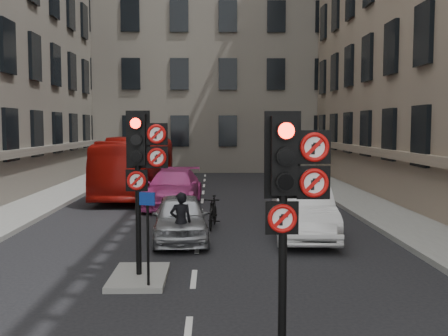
{
  "coord_description": "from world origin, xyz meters",
  "views": [
    {
      "loc": [
        0.37,
        -6.3,
        3.37
      ],
      "look_at": [
        0.62,
        3.19,
        2.6
      ],
      "focal_mm": 42.0,
      "sensor_mm": 36.0,
      "label": 1
    }
  ],
  "objects_px": {
    "bus_red": "(137,165)",
    "info_sign": "(148,225)",
    "car_silver": "(180,218)",
    "car_white": "(303,211)",
    "signal_near": "(290,182)",
    "signal_far": "(141,157)",
    "motorcycle": "(213,212)",
    "car_pink": "(173,188)",
    "motorcyclist": "(181,222)"
  },
  "relations": [
    {
      "from": "car_white",
      "to": "motorcyclist",
      "type": "relative_size",
      "value": 2.98
    },
    {
      "from": "bus_red",
      "to": "car_silver",
      "type": "bearing_deg",
      "value": -73.61
    },
    {
      "from": "signal_near",
      "to": "car_white",
      "type": "bearing_deg",
      "value": 78.64
    },
    {
      "from": "car_white",
      "to": "motorcycle",
      "type": "relative_size",
      "value": 2.69
    },
    {
      "from": "car_silver",
      "to": "motorcyclist",
      "type": "xyz_separation_m",
      "value": [
        0.1,
        -1.42,
        0.13
      ]
    },
    {
      "from": "signal_near",
      "to": "info_sign",
      "type": "bearing_deg",
      "value": 126.79
    },
    {
      "from": "car_pink",
      "to": "signal_near",
      "type": "bearing_deg",
      "value": -75.64
    },
    {
      "from": "signal_far",
      "to": "car_silver",
      "type": "height_order",
      "value": "signal_far"
    },
    {
      "from": "signal_far",
      "to": "bus_red",
      "type": "xyz_separation_m",
      "value": [
        -2.12,
        14.54,
        -1.29
      ]
    },
    {
      "from": "car_silver",
      "to": "bus_red",
      "type": "xyz_separation_m",
      "value": [
        -2.71,
        10.57,
        0.74
      ]
    },
    {
      "from": "signal_far",
      "to": "motorcycle",
      "type": "height_order",
      "value": "signal_far"
    },
    {
      "from": "bus_red",
      "to": "info_sign",
      "type": "relative_size",
      "value": 5.3
    },
    {
      "from": "car_silver",
      "to": "car_pink",
      "type": "height_order",
      "value": "car_pink"
    },
    {
      "from": "motorcycle",
      "to": "signal_near",
      "type": "bearing_deg",
      "value": -76.83
    },
    {
      "from": "car_pink",
      "to": "car_white",
      "type": "bearing_deg",
      "value": -51.33
    },
    {
      "from": "car_pink",
      "to": "motorcycle",
      "type": "distance_m",
      "value": 5.13
    },
    {
      "from": "signal_far",
      "to": "car_white",
      "type": "height_order",
      "value": "signal_far"
    },
    {
      "from": "motorcycle",
      "to": "info_sign",
      "type": "bearing_deg",
      "value": -94.53
    },
    {
      "from": "motorcycle",
      "to": "motorcyclist",
      "type": "bearing_deg",
      "value": -98.22
    },
    {
      "from": "bus_red",
      "to": "car_white",
      "type": "bearing_deg",
      "value": -55.97
    },
    {
      "from": "motorcyclist",
      "to": "car_silver",
      "type": "bearing_deg",
      "value": -97.19
    },
    {
      "from": "car_white",
      "to": "car_pink",
      "type": "relative_size",
      "value": 0.92
    },
    {
      "from": "info_sign",
      "to": "car_silver",
      "type": "bearing_deg",
      "value": 101.77
    },
    {
      "from": "car_white",
      "to": "motorcycle",
      "type": "distance_m",
      "value": 3.07
    },
    {
      "from": "signal_near",
      "to": "car_pink",
      "type": "height_order",
      "value": "signal_near"
    },
    {
      "from": "signal_near",
      "to": "motorcycle",
      "type": "relative_size",
      "value": 2.01
    },
    {
      "from": "bus_red",
      "to": "motorcycle",
      "type": "height_order",
      "value": "bus_red"
    },
    {
      "from": "signal_near",
      "to": "car_silver",
      "type": "height_order",
      "value": "signal_near"
    },
    {
      "from": "car_pink",
      "to": "motorcycle",
      "type": "height_order",
      "value": "car_pink"
    },
    {
      "from": "signal_near",
      "to": "car_pink",
      "type": "distance_m",
      "value": 14.96
    },
    {
      "from": "motorcyclist",
      "to": "signal_far",
      "type": "bearing_deg",
      "value": 63.65
    },
    {
      "from": "signal_near",
      "to": "motorcycle",
      "type": "bearing_deg",
      "value": 96.06
    },
    {
      "from": "signal_near",
      "to": "motorcyclist",
      "type": "relative_size",
      "value": 2.23
    },
    {
      "from": "car_silver",
      "to": "car_pink",
      "type": "distance_m",
      "value": 6.66
    },
    {
      "from": "car_pink",
      "to": "bus_red",
      "type": "height_order",
      "value": "bus_red"
    },
    {
      "from": "motorcycle",
      "to": "signal_far",
      "type": "bearing_deg",
      "value": -98.11
    },
    {
      "from": "car_white",
      "to": "motorcyclist",
      "type": "height_order",
      "value": "motorcyclist"
    },
    {
      "from": "car_silver",
      "to": "motorcyclist",
      "type": "distance_m",
      "value": 1.43
    },
    {
      "from": "car_silver",
      "to": "motorcyclist",
      "type": "bearing_deg",
      "value": -90.05
    },
    {
      "from": "signal_far",
      "to": "signal_near",
      "type": "bearing_deg",
      "value": -56.98
    },
    {
      "from": "car_silver",
      "to": "info_sign",
      "type": "relative_size",
      "value": 2.05
    },
    {
      "from": "signal_far",
      "to": "motorcyclist",
      "type": "bearing_deg",
      "value": 74.92
    },
    {
      "from": "signal_far",
      "to": "car_pink",
      "type": "xyz_separation_m",
      "value": [
        -0.08,
        10.61,
        -1.95
      ]
    },
    {
      "from": "car_silver",
      "to": "car_white",
      "type": "bearing_deg",
      "value": 1.23
    },
    {
      "from": "signal_far",
      "to": "car_silver",
      "type": "distance_m",
      "value": 4.5
    },
    {
      "from": "car_pink",
      "to": "info_sign",
      "type": "relative_size",
      "value": 2.71
    },
    {
      "from": "car_pink",
      "to": "bus_red",
      "type": "bearing_deg",
      "value": 121.36
    },
    {
      "from": "motorcyclist",
      "to": "info_sign",
      "type": "relative_size",
      "value": 0.84
    },
    {
      "from": "bus_red",
      "to": "info_sign",
      "type": "xyz_separation_m",
      "value": [
        2.34,
        -15.35,
        -0.06
      ]
    },
    {
      "from": "bus_red",
      "to": "info_sign",
      "type": "height_order",
      "value": "bus_red"
    }
  ]
}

